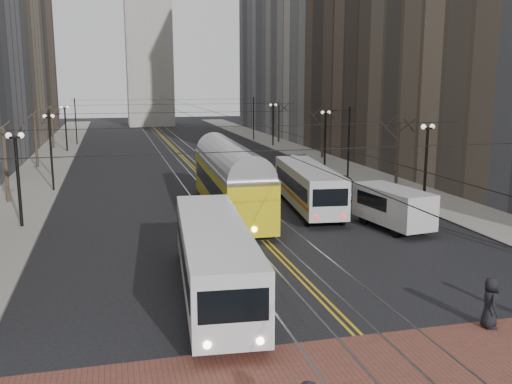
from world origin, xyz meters
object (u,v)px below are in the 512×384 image
sedan_silver (299,163)px  pedestrian_a (490,303)px  cargo_van (393,209)px  streetcar (230,186)px  sedan_grey (343,186)px  rear_bus (308,188)px  transit_bus (214,261)px

sedan_silver → pedestrian_a: bearing=-95.1°
cargo_van → sedan_silver: (1.83, 23.45, -0.46)m
streetcar → sedan_silver: streetcar is taller
streetcar → sedan_silver: 19.91m
sedan_grey → pedestrian_a: 24.30m
streetcar → sedan_grey: bearing=22.1°
sedan_silver → sedan_grey: bearing=-90.7°
rear_bus → pedestrian_a: size_ratio=6.21×
streetcar → sedan_silver: bearing=60.2°
sedan_silver → pedestrian_a: pedestrian_a is taller
transit_bus → cargo_van: 15.00m
transit_bus → pedestrian_a: (9.16, -5.47, -0.60)m
streetcar → pedestrian_a: streetcar is taller
streetcar → sedan_grey: (9.72, 3.53, -1.04)m
rear_bus → streetcar: bearing=-176.1°
pedestrian_a → transit_bus: bearing=77.4°
streetcar → cargo_van: (8.71, -6.58, -0.61)m
transit_bus → streetcar: 15.38m
rear_bus → sedan_grey: (4.22, 3.76, -0.70)m
cargo_van → sedan_grey: (1.01, 10.11, -0.43)m
cargo_van → sedan_silver: size_ratio=1.18×
rear_bus → sedan_grey: bearing=48.0°
transit_bus → sedan_silver: bearing=70.4°
transit_bus → sedan_grey: transit_bus is taller
sedan_grey → sedan_silver: (0.81, 13.33, -0.03)m
rear_bus → sedan_grey: size_ratio=2.42×
cargo_van → pedestrian_a: (-3.31, -13.80, -0.31)m
streetcar → sedan_silver: (10.54, 16.86, -1.07)m
sedan_grey → streetcar: bearing=-151.6°
rear_bus → cargo_van: rear_bus is taller
rear_bus → pedestrian_a: (-0.10, -20.15, -0.57)m
transit_bus → sedan_silver: 34.85m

